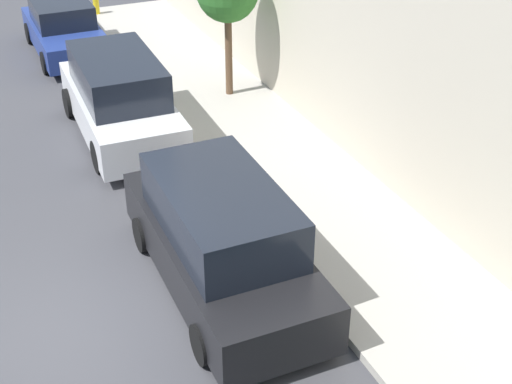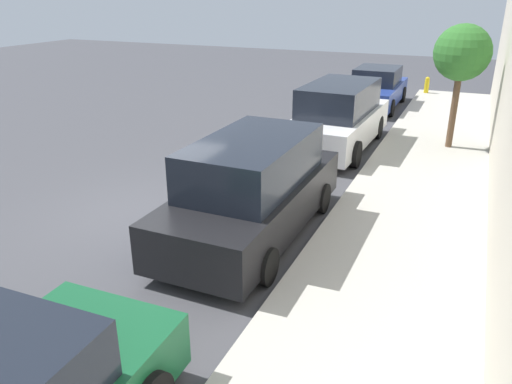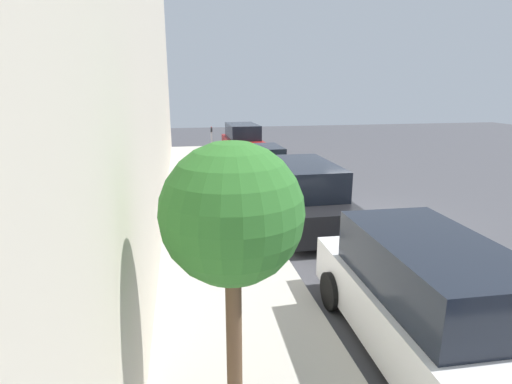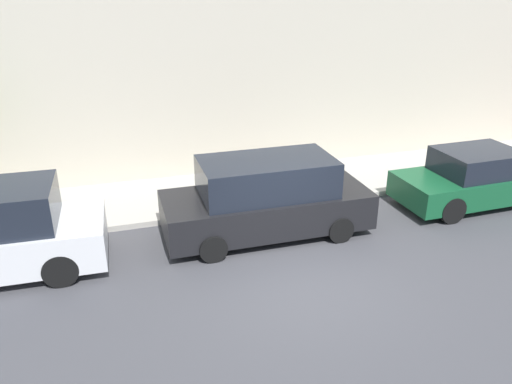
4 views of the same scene
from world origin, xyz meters
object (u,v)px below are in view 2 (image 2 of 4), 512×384
Objects in this scene: fire_hydrant at (427,85)px; parked_sedan_fifth at (376,89)px; parked_minivan_third at (253,189)px; street_tree at (462,54)px; parked_minivan_fourth at (338,117)px.

parked_sedan_fifth is at bearing -118.01° from fire_hydrant.
fire_hydrant is at bearing 61.99° from parked_sedan_fifth.
parked_minivan_third is 15.34m from fire_hydrant.
parked_minivan_third reaches higher than fire_hydrant.
street_tree is at bearing -79.52° from fire_hydrant.
parked_minivan_fourth is 7.18× the size of fire_hydrant.
parked_sedan_fifth is (-0.11, 12.20, -0.20)m from parked_minivan_third.
street_tree is 8.63m from fire_hydrant.
parked_minivan_fourth is at bearing 90.29° from parked_minivan_third.
street_tree is (3.06, 0.92, 1.84)m from parked_minivan_fourth.
parked_minivan_third is at bearing -89.48° from parked_sedan_fifth.
street_tree is at bearing 66.80° from parked_minivan_third.
street_tree is (3.03, 7.07, 1.84)m from parked_minivan_third.
parked_minivan_third is at bearing -89.71° from parked_minivan_fourth.
parked_minivan_third is 6.15m from parked_minivan_fourth.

